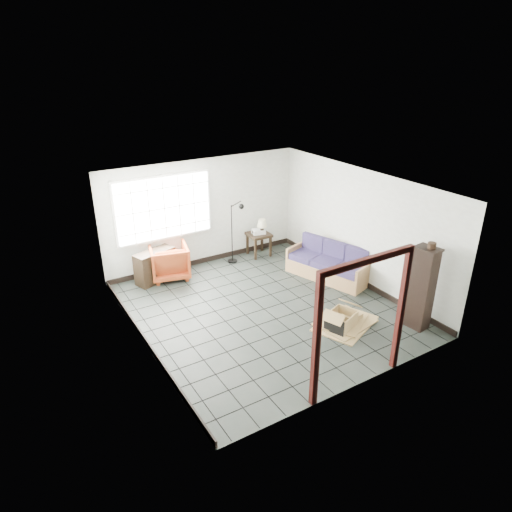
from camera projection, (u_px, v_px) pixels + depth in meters
ground at (264, 309)px, 9.37m from camera, size 5.50×5.50×0.00m
room_shell at (264, 232)px, 8.71m from camera, size 5.02×5.52×2.61m
window_panel at (164, 208)px, 10.35m from camera, size 2.32×0.08×1.52m
doorway_trim at (363, 308)px, 6.71m from camera, size 1.80×0.08×2.20m
futon_sofa at (329, 265)px, 10.60m from camera, size 1.26×2.05×0.85m
armchair at (169, 260)px, 10.54m from camera, size 1.02×0.98×0.88m
side_table at (259, 237)px, 11.69m from camera, size 0.57×0.57×0.60m
table_lamp at (262, 224)px, 11.50m from camera, size 0.28×0.28×0.39m
projector at (258, 232)px, 11.61m from camera, size 0.36×0.31×0.11m
floor_lamp at (237, 230)px, 11.16m from camera, size 0.42×0.37×1.59m
console_shelf at (155, 266)px, 10.41m from camera, size 1.01×0.65×0.73m
tall_shelf at (422, 288)px, 8.45m from camera, size 0.39×0.48×1.64m
pot at (432, 246)px, 8.07m from camera, size 0.19×0.19×0.11m
open_box at (341, 321)px, 8.61m from camera, size 0.96×0.69×0.49m
cardboard_pile at (346, 322)px, 8.84m from camera, size 1.47×1.27×0.18m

